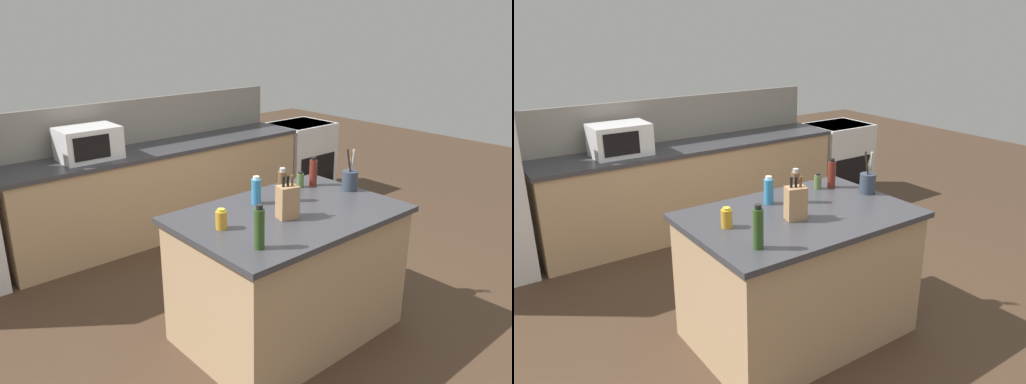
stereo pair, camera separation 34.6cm
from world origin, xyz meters
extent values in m
plane|color=#473323|center=(0.00, 0.00, 0.00)|extent=(14.00, 14.00, 0.00)
cube|color=tan|center=(0.30, 2.20, 0.45)|extent=(3.24, 0.62, 0.90)
cube|color=#38383D|center=(0.30, 2.20, 0.92)|extent=(3.28, 0.66, 0.04)
cube|color=gray|center=(0.30, 2.52, 1.17)|extent=(3.24, 0.03, 0.46)
cube|color=tan|center=(0.00, 0.00, 0.45)|extent=(1.47, 0.97, 0.90)
cube|color=#38383D|center=(0.00, 0.00, 0.92)|extent=(1.53, 1.03, 0.04)
cube|color=white|center=(2.36, 2.20, 0.46)|extent=(0.76, 0.64, 0.92)
cube|color=black|center=(2.36, 1.88, 0.35)|extent=(0.61, 0.01, 0.41)
cube|color=black|center=(2.36, 2.20, 0.91)|extent=(0.68, 0.58, 0.02)
cube|color=white|center=(-0.46, 2.20, 1.09)|extent=(0.54, 0.38, 0.30)
cube|color=black|center=(-0.51, 2.01, 1.09)|extent=(0.34, 0.01, 0.21)
cube|color=#A87C54|center=(-0.09, -0.07, 1.05)|extent=(0.15, 0.13, 0.22)
cylinder|color=black|center=(-0.12, -0.06, 1.20)|extent=(0.02, 0.02, 0.07)
cylinder|color=black|center=(-0.09, -0.07, 1.20)|extent=(0.02, 0.02, 0.07)
cylinder|color=brown|center=(-0.06, -0.08, 1.20)|extent=(0.02, 0.02, 0.07)
cylinder|color=#333D4C|center=(0.67, 0.03, 1.02)|extent=(0.12, 0.12, 0.15)
cylinder|color=olive|center=(0.69, 0.04, 1.17)|extent=(0.01, 0.05, 0.18)
cylinder|color=black|center=(0.66, 0.04, 1.17)|extent=(0.01, 0.05, 0.18)
cylinder|color=#B2B2B7|center=(0.68, 0.02, 1.17)|extent=(0.01, 0.03, 0.18)
cylinder|color=gold|center=(-0.53, 0.07, 1.00)|extent=(0.07, 0.07, 0.12)
cylinder|color=gold|center=(-0.53, 0.07, 1.06)|extent=(0.05, 0.05, 0.02)
cylinder|color=brown|center=(0.10, 0.18, 1.05)|extent=(0.06, 0.06, 0.22)
cylinder|color=#B2B2B7|center=(0.10, 0.18, 1.18)|extent=(0.04, 0.04, 0.03)
cylinder|color=maroon|center=(0.54, 0.29, 1.04)|extent=(0.06, 0.06, 0.21)
cylinder|color=black|center=(0.54, 0.29, 1.16)|extent=(0.04, 0.04, 0.02)
cylinder|color=#567038|center=(0.43, 0.32, 0.99)|extent=(0.06, 0.06, 0.11)
cylinder|color=black|center=(0.43, 0.32, 1.06)|extent=(0.04, 0.04, 0.02)
cylinder|color=#2D4C1E|center=(-0.54, -0.30, 1.06)|extent=(0.06, 0.06, 0.24)
cylinder|color=black|center=(-0.54, -0.30, 1.19)|extent=(0.04, 0.04, 0.03)
cylinder|color=#3384BC|center=(-0.07, 0.27, 1.03)|extent=(0.07, 0.07, 0.18)
cylinder|color=white|center=(-0.07, 0.27, 1.13)|extent=(0.05, 0.05, 0.02)
camera|label=1|loc=(-2.24, -2.25, 2.17)|focal=35.00mm
camera|label=2|loc=(-1.97, -2.46, 2.17)|focal=35.00mm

